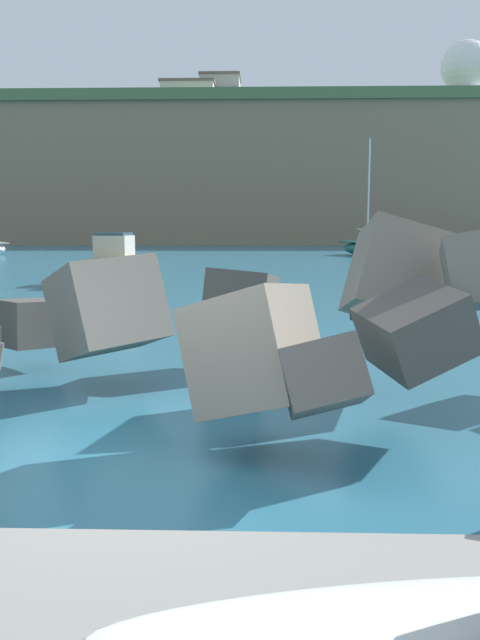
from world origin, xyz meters
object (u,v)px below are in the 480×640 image
station_building_east (210,107)px  radar_dome (466,77)px  station_building_central (221,100)px  boat_mid_centre (112,267)px  boat_near_right (364,248)px  station_building_west (189,99)px

station_building_east → radar_dome: bearing=-6.8°
radar_dome → station_building_east: 34.20m
station_building_central → boat_mid_centre: bearing=-90.1°
boat_mid_centre → radar_dome: (32.54, 64.77, 20.66)m
boat_near_right → radar_dome: 49.84m
station_building_central → station_building_east: 2.10m
boat_mid_centre → radar_dome: 75.37m
boat_near_right → station_building_east: size_ratio=1.04×
boat_near_right → station_building_west: (-17.26, 40.39, 17.91)m
boat_mid_centre → station_building_east: (-1.29, 68.80, 17.73)m
boat_near_right → station_building_west: size_ratio=1.18×
station_building_west → station_building_east: size_ratio=0.88×
boat_mid_centre → station_building_east: 71.06m
boat_near_right → boat_mid_centre: boat_near_right is taller
radar_dome → station_building_west: size_ratio=1.34×
boat_mid_centre → station_building_east: bearing=91.1°
boat_mid_centre → station_building_east: station_building_east is taller
station_building_central → station_building_east: size_ratio=0.84×
boat_near_right → station_building_west: 47.43m
boat_near_right → radar_dome: (18.98, 41.16, 20.72)m
radar_dome → station_building_west: 36.36m
boat_near_right → radar_dome: radar_dome is taller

